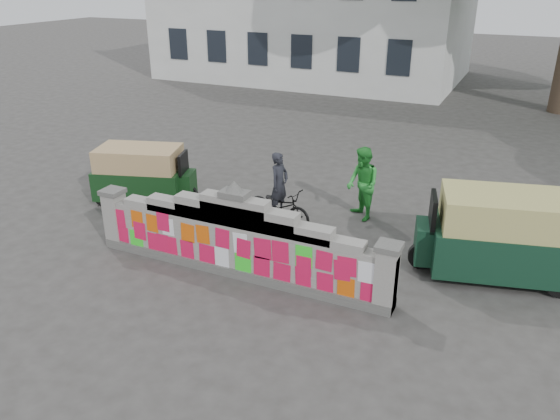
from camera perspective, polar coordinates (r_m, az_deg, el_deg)
The scene contains 8 objects.
ground at distance 11.14m, azimuth -4.47°, elevation -6.64°, with size 100.00×100.00×0.00m, color #383533.
parapet_wall at distance 10.78m, azimuth -4.61°, elevation -3.22°, with size 6.48×0.44×2.01m.
building at distance 32.57m, azimuth 3.90°, elevation 20.86°, with size 16.00×10.00×8.90m.
cyclist_bike at distance 13.04m, azimuth -0.07°, elevation 0.39°, with size 0.60×1.73×0.91m, color black.
cyclist_rider at distance 12.92m, azimuth -0.07°, elevation 1.68°, with size 0.56×0.37×1.54m, color #212129.
pedestrian at distance 13.32m, azimuth 8.62°, elevation 2.70°, with size 0.88×0.68×1.80m, color green.
rickshaw_left at distance 14.73m, azimuth -14.12°, elevation 3.73°, with size 2.72×1.85×1.46m.
rickshaw_right at distance 11.48m, azimuth 22.01°, elevation -2.40°, with size 3.23×2.04×1.73m.
Camera 1 is at (4.83, -8.32, 5.62)m, focal length 35.00 mm.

